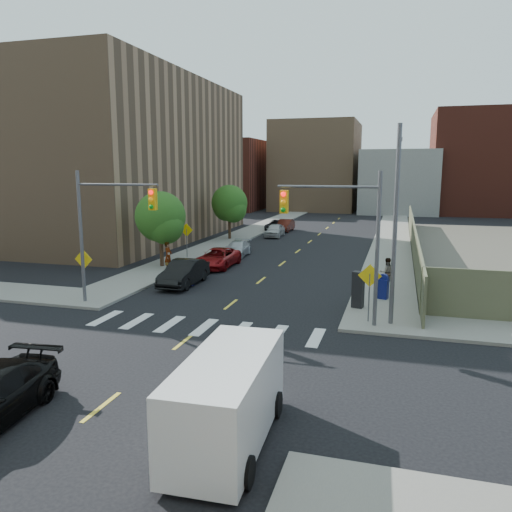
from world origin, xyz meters
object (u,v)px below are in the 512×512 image
Objects in this scene: parked_car_silver at (237,249)px; pedestrian_east at (387,272)px; parked_car_maroon at (285,225)px; cargo_van at (229,395)px; parked_car_black at (184,273)px; parked_car_white at (275,230)px; payphone at (358,290)px; mailbox at (383,287)px; parked_car_red at (218,258)px; parked_car_grey at (276,225)px; pedestrian_west at (168,256)px; parked_car_blue at (187,271)px.

pedestrian_east is at bearing -37.16° from parked_car_silver.
cargo_van is at bearing -78.10° from parked_car_maroon.
parked_car_black is 1.16× the size of parked_car_white.
payphone is at bearing 78.10° from cargo_van.
parked_car_silver is 16.41m from mailbox.
payphone reaches higher than mailbox.
parked_car_white is 26.49m from mailbox.
parked_car_maroon is (0.00, 22.17, -0.01)m from parked_car_red.
cargo_van reaches higher than parked_car_grey.
payphone is (10.84, -13.36, 0.47)m from parked_car_silver.
parked_car_white is at bearing 126.05° from payphone.
pedestrian_east is at bearing 76.80° from cargo_van.
mailbox is at bearing -66.04° from parked_car_grey.
mailbox is 2.87m from pedestrian_east.
parked_car_red is 22.17m from parked_car_maroon.
parked_car_black is at bearing -92.02° from parked_car_silver.
pedestrian_west is (-2.72, 3.44, 0.35)m from parked_car_black.
pedestrian_west is (-1.60, -24.98, 0.50)m from parked_car_grey.
pedestrian_west reaches higher than parked_car_black.
pedestrian_west is (-14.61, 3.94, 0.32)m from mailbox.
pedestrian_west is 1.11× the size of pedestrian_east.
parked_car_silver is at bearing -23.58° from pedestrian_west.
parked_car_blue is 2.26× the size of pedestrian_east.
parked_car_white is at bearing 89.47° from parked_car_black.
parked_car_black is 1.05× the size of parked_car_grey.
parked_car_black is 12.23m from pedestrian_east.
payphone reaches higher than pedestrian_east.
parked_car_blue is 27.28m from parked_car_grey.
parked_car_white is 0.91× the size of parked_car_grey.
payphone is (10.73, -30.74, 0.40)m from parked_car_maroon.
parked_car_maroon reaches higher than parked_car_blue.
parked_car_maroon is 1.17m from parked_car_grey.
parked_car_blue is 2.03× the size of pedestrian_west.
parked_car_black is 4.40m from pedestrian_west.
parked_car_maroon is at bearing 88.04° from parked_car_white.
payphone is at bearing -118.14° from pedestrian_west.
parked_car_black is 11.06m from payphone.
pedestrian_west is at bearing 131.32° from parked_car_blue.
cargo_van reaches higher than parked_car_maroon.
parked_car_grey is 0.86× the size of cargo_van.
pedestrian_east is at bearing -62.00° from parked_car_white.
cargo_van is at bearing -79.73° from parked_car_white.
parked_car_grey is at bearing 90.71° from parked_car_silver.
parked_car_silver is at bearing 152.55° from mailbox.
mailbox reaches higher than parked_car_blue.
parked_car_white is at bearing 83.87° from parked_car_blue.
pedestrian_west is (-2.62, -7.27, 0.52)m from parked_car_silver.
parked_car_grey is (-1.12, 5.24, -0.07)m from parked_car_white.
pedestrian_west reaches higher than parked_car_silver.
parked_car_white is 24.03m from pedestrian_east.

